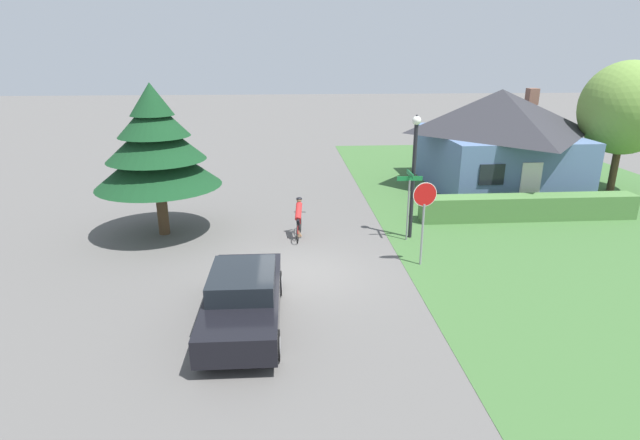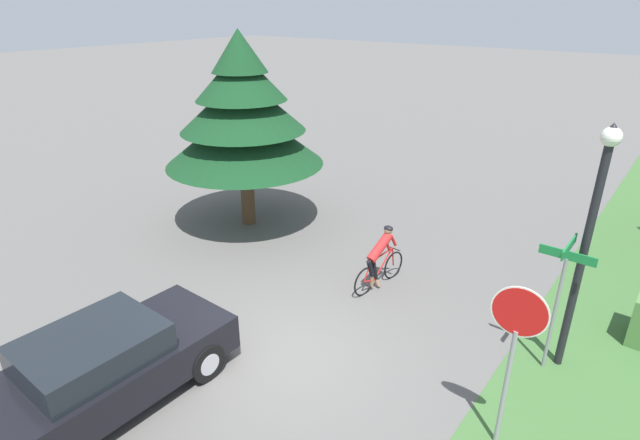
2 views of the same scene
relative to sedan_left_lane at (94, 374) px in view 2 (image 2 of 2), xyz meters
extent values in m
plane|color=#5B5956|center=(1.51, 2.81, -0.70)|extent=(140.00, 140.00, 0.00)
cube|color=black|center=(0.00, -0.01, -0.09)|extent=(1.83, 4.63, 0.65)
cube|color=black|center=(0.00, 0.05, 0.48)|extent=(1.59, 2.05, 0.48)
cylinder|color=black|center=(-0.76, 1.56, -0.36)|extent=(0.29, 0.69, 0.69)
cylinder|color=#ADADB2|center=(-0.76, 1.56, -0.36)|extent=(0.30, 0.40, 0.40)
cylinder|color=black|center=(0.79, 1.54, -0.36)|extent=(0.29, 0.69, 0.69)
cylinder|color=#ADADB2|center=(0.79, 1.54, -0.36)|extent=(0.30, 0.40, 0.40)
torus|color=black|center=(1.50, 5.56, -0.37)|extent=(0.12, 0.69, 0.69)
torus|color=black|center=(1.63, 6.64, -0.37)|extent=(0.12, 0.69, 0.69)
cylinder|color=#B21E1E|center=(1.53, 5.83, -0.22)|extent=(0.06, 0.19, 0.54)
cylinder|color=#B21E1E|center=(1.58, 6.23, -0.18)|extent=(0.11, 0.67, 0.64)
cylinder|color=#B21E1E|center=(1.57, 6.15, 0.08)|extent=(0.13, 0.80, 0.11)
cylinder|color=#B21E1E|center=(1.52, 5.73, -0.43)|extent=(0.08, 0.36, 0.15)
cylinder|color=#B21E1E|center=(1.51, 5.66, -0.16)|extent=(0.06, 0.22, 0.43)
cylinder|color=#B21E1E|center=(1.62, 6.59, -0.12)|extent=(0.05, 0.13, 0.50)
cylinder|color=black|center=(1.62, 6.55, 0.12)|extent=(0.44, 0.08, 0.02)
ellipsoid|color=black|center=(1.52, 5.75, 0.07)|extent=(0.10, 0.21, 0.05)
cylinder|color=black|center=(1.53, 5.75, -0.10)|extent=(0.14, 0.27, 0.45)
cylinder|color=black|center=(1.53, 5.91, -0.18)|extent=(0.14, 0.27, 0.60)
cylinder|color=#8C6647|center=(1.54, 5.82, -0.46)|extent=(0.08, 0.08, 0.30)
cylinder|color=#8C6647|center=(1.59, 5.98, -0.55)|extent=(0.17, 0.08, 0.21)
cylinder|color=red|center=(1.56, 6.05, 0.30)|extent=(0.30, 0.74, 0.58)
cylinder|color=red|center=(1.61, 6.31, 0.30)|extent=(0.10, 0.27, 0.36)
cylinder|color=red|center=(1.61, 6.59, 0.30)|extent=(0.10, 0.27, 0.36)
sphere|color=#8C6647|center=(1.59, 6.35, 0.64)|extent=(0.19, 0.19, 0.19)
ellipsoid|color=black|center=(1.59, 6.35, 0.69)|extent=(0.22, 0.18, 0.12)
cylinder|color=gray|center=(5.36, 3.30, 0.31)|extent=(0.07, 0.07, 2.03)
cylinder|color=red|center=(5.36, 3.30, 1.63)|extent=(0.72, 0.09, 0.72)
cylinder|color=silver|center=(5.36, 3.30, 1.63)|extent=(0.76, 0.08, 0.76)
cylinder|color=black|center=(5.63, 5.77, 1.36)|extent=(0.14, 0.14, 4.12)
sphere|color=white|center=(5.63, 5.77, 3.55)|extent=(0.31, 0.31, 0.31)
cone|color=black|center=(5.63, 5.77, 3.71)|extent=(0.19, 0.19, 0.12)
cylinder|color=gray|center=(5.44, 5.51, 0.42)|extent=(0.06, 0.06, 2.23)
cube|color=#197238|center=(5.44, 5.51, 1.59)|extent=(0.90, 0.03, 0.16)
cube|color=#197238|center=(5.44, 5.51, 1.75)|extent=(0.03, 0.90, 0.16)
cylinder|color=#4C3823|center=(-3.46, 6.83, 0.23)|extent=(0.40, 0.40, 1.86)
cone|color=#143D1E|center=(-3.46, 6.83, 2.03)|extent=(4.47, 4.47, 1.74)
cone|color=#143D1E|center=(-3.46, 6.83, 2.88)|extent=(3.49, 3.49, 1.53)
cone|color=#143D1E|center=(-3.46, 6.83, 3.62)|extent=(2.50, 2.50, 1.32)
cone|color=#143D1E|center=(-3.46, 6.83, 4.24)|extent=(1.52, 1.52, 1.11)
camera|label=1|loc=(1.09, -11.13, 5.75)|focal=28.00mm
camera|label=2|loc=(6.68, -2.74, 5.42)|focal=28.00mm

